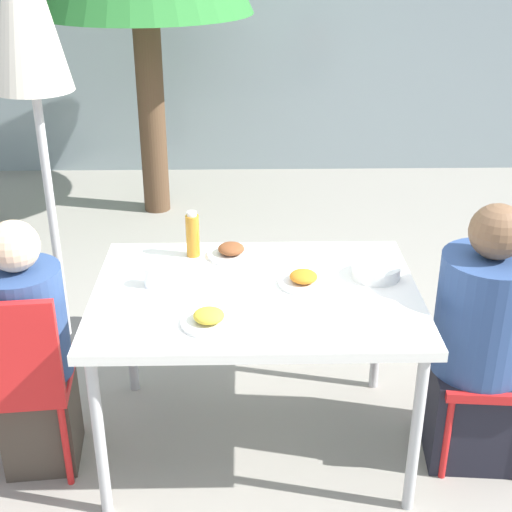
# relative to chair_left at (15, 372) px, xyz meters

# --- Properties ---
(ground_plane) EXTENTS (24.00, 24.00, 0.00)m
(ground_plane) POSITION_rel_chair_left_xyz_m (0.94, 0.17, -0.49)
(ground_plane) COLOR gray
(dining_table) EXTENTS (1.29, 0.92, 0.75)m
(dining_table) POSITION_rel_chair_left_xyz_m (0.94, 0.17, 0.20)
(dining_table) COLOR white
(dining_table) RESTS_ON ground
(chair_left) EXTENTS (0.44, 0.44, 0.85)m
(chair_left) POSITION_rel_chair_left_xyz_m (0.00, 0.00, 0.00)
(chair_left) COLOR red
(chair_left) RESTS_ON ground
(person_left) EXTENTS (0.32, 0.32, 1.09)m
(person_left) POSITION_rel_chair_left_xyz_m (0.04, 0.08, 0.02)
(person_left) COLOR #473D33
(person_left) RESTS_ON ground
(chair_right) EXTENTS (0.43, 0.43, 0.85)m
(chair_right) POSITION_rel_chair_left_xyz_m (1.89, 0.17, 0.00)
(chair_right) COLOR red
(chair_right) RESTS_ON ground
(person_right) EXTENTS (0.38, 0.38, 1.14)m
(person_right) POSITION_rel_chair_left_xyz_m (1.83, 0.09, 0.03)
(person_right) COLOR black
(person_right) RESTS_ON ground
(closed_umbrella) EXTENTS (0.36, 0.36, 2.19)m
(closed_umbrella) POSITION_rel_chair_left_xyz_m (-0.07, 1.00, 1.16)
(closed_umbrella) COLOR #333333
(closed_umbrella) RESTS_ON ground
(plate_0) EXTENTS (0.21, 0.21, 0.06)m
(plate_0) POSITION_rel_chair_left_xyz_m (0.83, 0.48, 0.28)
(plate_0) COLOR white
(plate_0) RESTS_ON dining_table
(plate_1) EXTENTS (0.20, 0.20, 0.06)m
(plate_1) POSITION_rel_chair_left_xyz_m (1.13, 0.21, 0.28)
(plate_1) COLOR white
(plate_1) RESTS_ON dining_table
(plate_2) EXTENTS (0.20, 0.20, 0.06)m
(plate_2) POSITION_rel_chair_left_xyz_m (0.76, -0.09, 0.28)
(plate_2) COLOR white
(plate_2) RESTS_ON dining_table
(bottle) EXTENTS (0.06, 0.06, 0.20)m
(bottle) POSITION_rel_chair_left_xyz_m (0.67, 0.50, 0.35)
(bottle) COLOR #B7751E
(bottle) RESTS_ON dining_table
(drinking_cup) EXTENTS (0.07, 0.07, 0.09)m
(drinking_cup) POSITION_rel_chair_left_xyz_m (0.53, 0.22, 0.30)
(drinking_cup) COLOR white
(drinking_cup) RESTS_ON dining_table
(salad_bowl) EXTENTS (0.20, 0.20, 0.05)m
(salad_bowl) POSITION_rel_chair_left_xyz_m (1.43, 0.28, 0.28)
(salad_bowl) COLOR white
(salad_bowl) RESTS_ON dining_table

